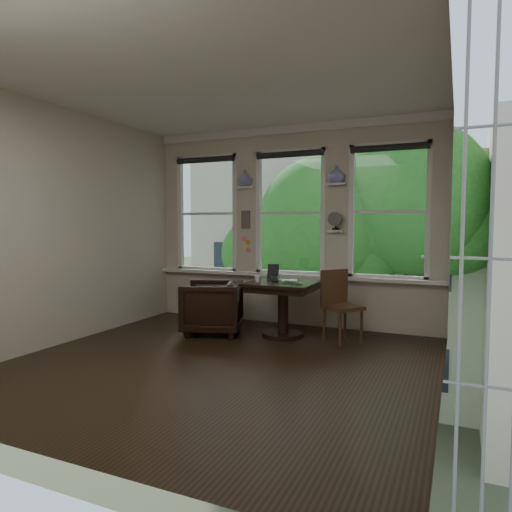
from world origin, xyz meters
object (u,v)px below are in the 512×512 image
at_px(armchair_left, 212,307).
at_px(side_chair_right, 343,307).
at_px(mug, 258,279).
at_px(table, 283,309).
at_px(laptop, 290,283).

xyz_separation_m(armchair_left, side_chair_right, (1.79, 0.29, 0.09)).
bearing_deg(mug, side_chair_right, 13.19).
height_order(table, laptop, laptop).
distance_m(armchair_left, side_chair_right, 1.81).
relative_size(armchair_left, side_chair_right, 0.87).
relative_size(side_chair_right, mug, 9.60).
distance_m(table, side_chair_right, 0.81).
distance_m(table, mug, 0.54).
bearing_deg(side_chair_right, laptop, 147.98).
bearing_deg(mug, laptop, 4.30).
height_order(armchair_left, mug, mug).
xyz_separation_m(armchair_left, laptop, (1.13, 0.06, 0.40)).
bearing_deg(table, armchair_left, -167.28).
height_order(side_chair_right, laptop, side_chair_right).
relative_size(table, mug, 9.39).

